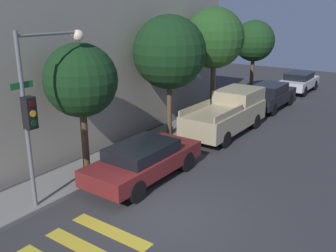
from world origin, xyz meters
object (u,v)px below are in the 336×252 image
Objects in this scene: sedan_middle at (270,95)px; tree_behind_truck at (254,41)px; sedan_near_corner at (144,160)px; pickup_truck at (228,113)px; tree_midblock at (169,52)px; traffic_light_pole at (41,94)px; tree_near_corner at (81,81)px; sedan_far_end at (299,81)px; tree_far_end at (214,38)px.

sedan_middle is 3.83m from tree_behind_truck.
sedan_near_corner is 6.47m from pickup_truck.
tree_behind_truck is (7.07, 1.84, 2.81)m from pickup_truck.
sedan_near_corner is at bearing -156.19° from tree_midblock.
sedan_near_corner is at bearing -23.00° from traffic_light_pole.
pickup_truck is at bearing -38.88° from tree_midblock.
tree_near_corner is (2.02, 0.57, 0.02)m from traffic_light_pole.
pickup_truck is (9.46, -1.27, -2.46)m from traffic_light_pole.
sedan_far_end is 0.76× the size of tree_midblock.
pickup_truck is 1.05× the size of tree_behind_truck.
traffic_light_pole is at bearing 157.00° from sedan_near_corner.
tree_near_corner reaches higher than sedan_far_end.
tree_near_corner is 0.85× the size of tree_midblock.
tree_midblock is (-13.59, 1.84, 3.17)m from sedan_far_end.
sedan_middle is 13.39m from tree_near_corner.
sedan_far_end is 14.08m from tree_midblock.
sedan_far_end is at bearing -0.00° from sedan_middle.
sedan_middle is at bearing -13.24° from tree_midblock.
sedan_middle is at bearing 180.00° from sedan_far_end.
sedan_far_end is at bearing -7.73° from tree_midblock.
tree_far_end is (-9.55, 1.84, 3.53)m from sedan_far_end.
tree_far_end is (1.76, 1.84, 3.31)m from pickup_truck.
tree_near_corner is at bearing 180.00° from tree_far_end.
pickup_truck reaches higher than sedan_far_end.
tree_behind_truck reaches higher than sedan_middle.
traffic_light_pole is 7.21m from tree_midblock.
tree_behind_truck is at bearing -0.00° from tree_midblock.
sedan_middle reaches higher than sedan_far_end.
traffic_light_pole is 15.29m from sedan_middle.
tree_midblock is 9.36m from tree_behind_truck.
tree_near_corner is (-7.44, 1.84, 2.48)m from pickup_truck.
sedan_middle is 5.48m from tree_far_end.
tree_behind_truck is (13.54, 1.84, 3.05)m from sedan_near_corner.
tree_midblock is (5.16, 0.00, 0.47)m from tree_near_corner.
sedan_middle is 0.83× the size of tree_midblock.
sedan_middle is (5.55, 0.00, -0.19)m from pickup_truck.
sedan_far_end reaches higher than sedan_near_corner.
sedan_far_end is 10.35m from tree_far_end.
tree_far_end reaches higher than traffic_light_pole.
sedan_far_end is at bearing -3.50° from traffic_light_pole.
traffic_light_pole is at bearing -175.43° from tree_midblock.
traffic_light_pole is 0.94× the size of tree_midblock.
pickup_truck is 1.13× the size of tree_near_corner.
tree_far_end is at bearing 46.41° from pickup_truck.
tree_near_corner reaches higher than sedan_middle.
traffic_light_pole reaches higher than tree_near_corner.
tree_near_corner is 5.18m from tree_midblock.
sedan_middle is at bearing 0.00° from pickup_truck.
tree_behind_truck is (14.51, 0.00, 0.33)m from tree_near_corner.
sedan_near_corner is 0.98× the size of tree_near_corner.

